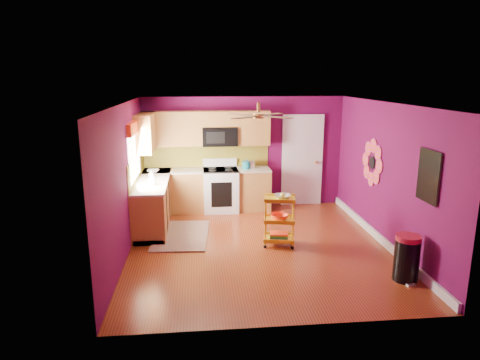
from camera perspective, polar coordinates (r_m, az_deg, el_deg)
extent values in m
plane|color=maroon|center=(7.67, 2.52, -8.81)|extent=(5.00, 5.00, 0.00)
cube|color=#5A0A41|center=(9.72, 0.50, 3.70)|extent=(4.50, 0.04, 2.50)
cube|color=#5A0A41|center=(4.93, 6.81, -6.39)|extent=(4.50, 0.04, 2.50)
cube|color=#5A0A41|center=(7.32, -15.10, -0.11)|extent=(0.04, 5.00, 2.50)
cube|color=#5A0A41|center=(7.93, 18.94, 0.66)|extent=(0.04, 5.00, 2.50)
cube|color=silver|center=(7.10, 2.73, 10.16)|extent=(4.50, 5.00, 0.04)
cube|color=white|center=(8.25, 18.11, -7.35)|extent=(0.05, 4.90, 0.14)
cube|color=#965F29|center=(8.77, -11.46, -3.05)|extent=(0.60, 2.30, 0.90)
cube|color=#965F29|center=(9.55, -4.39, -1.45)|extent=(2.80, 0.60, 0.90)
cube|color=beige|center=(8.65, -11.61, -0.07)|extent=(0.63, 2.30, 0.04)
cube|color=beige|center=(9.43, -4.44, 1.31)|extent=(2.80, 0.63, 0.04)
cube|color=black|center=(8.90, -11.34, -5.52)|extent=(0.54, 2.30, 0.10)
cube|color=black|center=(9.66, -4.35, -3.74)|extent=(2.80, 0.54, 0.10)
cube|color=white|center=(9.52, -2.58, -1.39)|extent=(0.76, 0.66, 0.92)
cube|color=black|center=(9.41, -2.61, 1.34)|extent=(0.76, 0.62, 0.03)
cube|color=white|center=(9.66, -2.71, 2.36)|extent=(0.76, 0.06, 0.18)
cube|color=black|center=(9.21, -2.47, -1.97)|extent=(0.45, 0.02, 0.55)
cube|color=#965F29|center=(9.43, -9.09, 6.76)|extent=(1.32, 0.33, 0.75)
cube|color=#965F29|center=(9.49, 1.77, 6.96)|extent=(0.72, 0.33, 0.75)
cube|color=#965F29|center=(9.41, -2.74, 8.15)|extent=(0.76, 0.33, 0.34)
cube|color=#965F29|center=(9.00, -12.43, 6.28)|extent=(0.33, 1.30, 0.75)
cube|color=black|center=(9.42, -2.71, 5.83)|extent=(0.76, 0.38, 0.40)
cube|color=brown|center=(9.66, -4.51, 3.27)|extent=(2.80, 0.01, 0.51)
cube|color=brown|center=(8.63, -13.61, 1.66)|extent=(0.01, 2.30, 0.51)
cube|color=white|center=(8.27, -13.95, 3.64)|extent=(0.03, 1.20, 1.00)
cube|color=#FD4116|center=(8.20, -13.93, 6.88)|extent=(0.08, 1.35, 0.22)
cube|color=white|center=(9.97, 8.26, 2.49)|extent=(0.85, 0.04, 2.05)
cube|color=white|center=(9.95, 8.29, 2.47)|extent=(0.95, 0.02, 2.15)
sphere|color=#BF8C3F|center=(10.00, 10.11, 2.32)|extent=(0.07, 0.07, 0.07)
cylinder|color=black|center=(8.43, 17.20, 2.24)|extent=(0.01, 0.24, 0.24)
cube|color=teal|center=(6.64, 23.91, 0.46)|extent=(0.03, 0.52, 0.72)
cube|color=black|center=(6.63, 23.79, 0.46)|extent=(0.01, 0.56, 0.76)
cylinder|color=#BF8C3F|center=(7.31, 2.49, 9.64)|extent=(0.06, 0.06, 0.16)
cylinder|color=#BF8C3F|center=(7.32, 2.48, 8.54)|extent=(0.20, 0.20, 0.08)
cube|color=#4C2D19|center=(7.62, 4.22, 8.72)|extent=(0.47, 0.47, 0.01)
cube|color=#4C2D19|center=(7.55, 0.15, 8.71)|extent=(0.47, 0.47, 0.01)
cube|color=#4C2D19|center=(7.02, 0.60, 8.33)|extent=(0.47, 0.47, 0.01)
cube|color=#4C2D19|center=(7.10, 4.96, 8.34)|extent=(0.47, 0.47, 0.01)
cube|color=black|center=(8.21, -7.80, -7.30)|extent=(1.09, 1.66, 0.02)
cylinder|color=yellow|center=(7.44, 3.41, -5.83)|extent=(0.02, 0.02, 0.83)
cylinder|color=yellow|center=(7.44, 7.10, -5.91)|extent=(0.02, 0.02, 0.83)
cylinder|color=yellow|center=(7.75, 3.49, -5.02)|extent=(0.02, 0.02, 0.83)
cylinder|color=yellow|center=(7.75, 7.03, -5.10)|extent=(0.02, 0.02, 0.83)
sphere|color=black|center=(7.59, 3.36, -8.85)|extent=(0.06, 0.06, 0.06)
sphere|color=black|center=(7.59, 7.00, -8.92)|extent=(0.06, 0.06, 0.06)
sphere|color=black|center=(7.90, 3.45, -7.93)|extent=(0.06, 0.06, 0.06)
sphere|color=black|center=(7.90, 6.94, -8.01)|extent=(0.06, 0.06, 0.06)
cube|color=yellow|center=(7.47, 5.32, -2.60)|extent=(0.60, 0.48, 0.03)
cube|color=yellow|center=(7.59, 5.26, -5.36)|extent=(0.60, 0.48, 0.03)
cube|color=yellow|center=(7.71, 5.20, -7.82)|extent=(0.60, 0.48, 0.03)
imported|color=beige|center=(7.46, 5.70, -2.24)|extent=(0.35, 0.35, 0.07)
sphere|color=yellow|center=(7.45, 5.71, -2.07)|extent=(0.10, 0.10, 0.10)
imported|color=#FD4116|center=(7.57, 5.27, -4.91)|extent=(0.36, 0.36, 0.09)
cube|color=navy|center=(7.69, 5.21, -7.58)|extent=(0.35, 0.29, 0.04)
cube|color=#267233|center=(7.68, 5.21, -7.33)|extent=(0.35, 0.29, 0.03)
cube|color=#FD4116|center=(7.67, 5.22, -7.11)|extent=(0.35, 0.29, 0.03)
cylinder|color=black|center=(6.82, 21.30, -9.94)|extent=(0.43, 0.43, 0.62)
cylinder|color=maroon|center=(6.69, 21.56, -7.21)|extent=(0.36, 0.36, 0.07)
cube|color=beige|center=(6.79, 21.78, -12.81)|extent=(0.13, 0.09, 0.03)
cylinder|color=#117A86|center=(9.46, 0.85, 2.00)|extent=(0.18, 0.18, 0.16)
sphere|color=#117A86|center=(9.44, 0.85, 2.59)|extent=(0.06, 0.06, 0.06)
cube|color=beige|center=(9.50, 1.21, 2.12)|extent=(0.22, 0.15, 0.18)
imported|color=#EA3F72|center=(8.20, -11.59, 0.05)|extent=(0.09, 0.09, 0.20)
imported|color=white|center=(8.76, -11.75, 0.75)|extent=(0.12, 0.12, 0.16)
imported|color=white|center=(9.26, -11.52, 1.17)|extent=(0.25, 0.25, 0.06)
imported|color=white|center=(8.34, -11.80, -0.13)|extent=(0.12, 0.12, 0.09)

